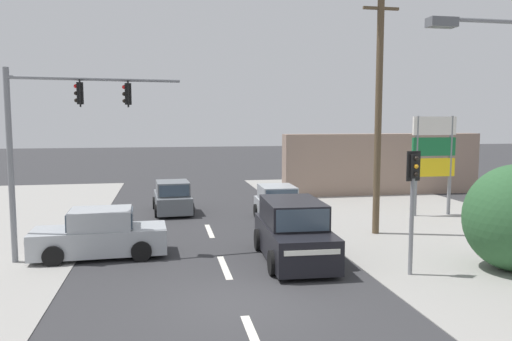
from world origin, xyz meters
The scene contains 13 objects.
ground_plane centered at (0.00, 0.00, 0.00)m, with size 140.00×140.00×0.00m, color #303033.
lane_dash_near centered at (0.00, -2.00, 0.00)m, with size 0.20×2.40×0.01m, color silver.
lane_dash_mid centered at (0.00, 3.00, 0.00)m, with size 0.20×2.40×0.01m, color silver.
lane_dash_far centered at (0.00, 8.00, 0.00)m, with size 0.20×2.40×0.01m, color silver.
utility_pole_midground_right centered at (6.32, 6.33, 5.07)m, with size 1.80×0.26×9.65m.
traffic_signal_mast centered at (-5.06, 4.82, 4.15)m, with size 5.26×0.76×6.00m.
pedestal_signal_right_kerb centered at (5.13, 1.27, 2.42)m, with size 0.44×0.31×3.56m.
shopping_plaza_sign centered at (10.41, 9.34, 2.98)m, with size 2.10×0.16×4.60m.
shopfront_wall_far centered at (11.00, 16.00, 1.80)m, with size 12.00×1.00×3.60m, color gray.
sedan_oncoming_near centered at (-3.81, 4.92, 0.70)m, with size 4.30×2.02×1.56m.
suv_crossing_left centered at (2.25, 3.41, 0.88)m, with size 2.19×4.60×1.90m.
hatchback_oncoming_mid centered at (3.14, 9.43, 0.70)m, with size 1.83×3.66×1.53m.
hatchback_receding_far centered at (-1.37, 12.31, 0.70)m, with size 1.93×3.72×1.53m.
Camera 1 is at (-1.73, -11.57, 4.44)m, focal length 35.00 mm.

